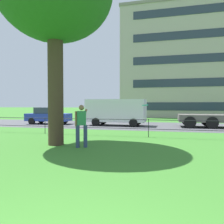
% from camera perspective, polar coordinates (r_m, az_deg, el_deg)
% --- Properties ---
extents(street_strip, '(80.00, 7.99, 0.01)m').
position_cam_1_polar(street_strip, '(19.43, 11.06, -3.45)').
color(street_strip, '#4C4C51').
rests_on(street_strip, ground).
extents(park_fence, '(38.05, 0.04, 1.00)m').
position_cam_1_polar(park_fence, '(12.50, 9.22, -3.21)').
color(park_fence, black).
rests_on(park_fence, ground).
extents(person_thrower, '(0.47, 0.86, 1.76)m').
position_cam_1_polar(person_thrower, '(9.45, -7.72, -3.14)').
color(person_thrower, navy).
rests_on(person_thrower, ground).
extents(frisbee, '(0.38, 0.38, 0.07)m').
position_cam_1_polar(frisbee, '(9.95, 8.40, 1.72)').
color(frisbee, '#2DB2C6').
extents(car_blue_far_right, '(4.05, 1.91, 1.54)m').
position_cam_1_polar(car_blue_far_right, '(21.70, -15.80, -0.89)').
color(car_blue_far_right, '#233899').
rests_on(car_blue_far_right, ground).
extents(panel_van_right, '(5.06, 2.23, 2.24)m').
position_cam_1_polar(panel_van_right, '(19.33, 1.08, 0.32)').
color(panel_van_right, silver).
rests_on(panel_van_right, ground).
extents(apartment_building_background, '(24.45, 15.73, 16.17)m').
position_cam_1_polar(apartment_building_background, '(40.16, 21.96, 10.71)').
color(apartment_building_background, '#ADA393').
rests_on(apartment_building_background, ground).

